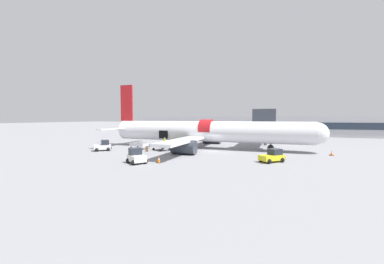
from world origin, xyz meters
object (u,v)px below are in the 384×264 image
ground_crew_driver (174,144)px  baggage_tug_lead (136,157)px  ground_crew_loader_b (180,144)px  airplane (204,132)px  baggage_cart_queued (140,146)px  baggage_tug_mid (103,146)px  baggage_cart_loading (162,147)px  ground_crew_loader_a (165,143)px  suitcase_on_tarmac_upright (147,149)px  baggage_tug_rear (273,156)px

ground_crew_driver → baggage_tug_lead: bearing=-84.5°
ground_crew_loader_b → ground_crew_driver: ground_crew_loader_b is taller
airplane → baggage_cart_queued: bearing=-154.7°
airplane → ground_crew_driver: 5.56m
baggage_tug_lead → ground_crew_loader_b: (0.01, 12.74, 0.13)m
baggage_tug_mid → baggage_cart_loading: bearing=22.1°
ground_crew_loader_b → ground_crew_driver: bearing=167.5°
ground_crew_loader_a → ground_crew_driver: 1.79m
airplane → baggage_cart_queued: (-9.82, -4.64, -2.30)m
ground_crew_loader_a → ground_crew_loader_b: 3.07m
baggage_tug_mid → ground_crew_loader_b: (10.86, 5.68, 0.14)m
baggage_cart_queued → ground_crew_driver: 5.70m
suitcase_on_tarmac_upright → ground_crew_loader_a: bearing=81.8°
airplane → baggage_tug_lead: size_ratio=13.49×
baggage_cart_loading → suitcase_on_tarmac_upright: baggage_cart_loading is taller
baggage_tug_rear → baggage_cart_queued: baggage_tug_rear is taller
baggage_tug_lead → ground_crew_driver: size_ratio=1.74×
baggage_tug_mid → ground_crew_loader_b: 12.26m
airplane → ground_crew_driver: (-4.55, -2.51, -1.98)m
airplane → baggage_cart_queued: 11.10m
baggage_cart_loading → baggage_cart_queued: 4.29m
baggage_tug_mid → baggage_tug_rear: (25.53, -0.87, -0.05)m
baggage_tug_rear → ground_crew_loader_b: (-14.67, 6.55, 0.19)m
baggage_tug_rear → suitcase_on_tarmac_upright: bearing=172.8°
ground_crew_driver → suitcase_on_tarmac_upright: 5.16m
baggage_tug_lead → baggage_tug_rear: baggage_tug_lead is taller
baggage_tug_mid → baggage_cart_loading: (8.61, 3.50, -0.18)m
baggage_cart_loading → suitcase_on_tarmac_upright: (-1.46, -2.06, -0.17)m
baggage_tug_rear → baggage_cart_queued: 21.71m
baggage_cart_loading → ground_crew_driver: size_ratio=2.30×
baggage_tug_lead → baggage_tug_rear: (14.67, 6.18, -0.05)m
baggage_tug_rear → baggage_tug_mid: bearing=178.1°
ground_crew_loader_b → suitcase_on_tarmac_upright: 5.66m
baggage_tug_lead → baggage_cart_queued: bearing=121.0°
baggage_tug_lead → baggage_cart_queued: baggage_tug_lead is taller
baggage_tug_mid → baggage_cart_queued: 5.78m
baggage_cart_loading → suitcase_on_tarmac_upright: 2.53m
baggage_tug_lead → baggage_cart_queued: (-6.53, 10.88, -0.20)m
suitcase_on_tarmac_upright → baggage_tug_rear: bearing=-7.2°
baggage_tug_lead → baggage_cart_loading: (-2.24, 10.55, -0.19)m
ground_crew_driver → ground_crew_loader_a: bearing=174.9°
baggage_cart_queued → baggage_cart_loading: bearing=-4.4°
baggage_cart_loading → ground_crew_loader_a: ground_crew_loader_a is taller
baggage_tug_mid → baggage_cart_loading: baggage_tug_mid is taller
baggage_tug_rear → ground_crew_loader_a: 19.03m
baggage_cart_loading → baggage_cart_queued: (-4.28, 0.33, -0.01)m
baggage_tug_lead → baggage_cart_loading: baggage_tug_lead is taller
baggage_tug_rear → suitcase_on_tarmac_upright: 18.52m
baggage_cart_queued → suitcase_on_tarmac_upright: bearing=-40.2°
ground_crew_loader_b → airplane: bearing=40.2°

